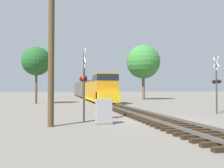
{
  "coord_description": "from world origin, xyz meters",
  "views": [
    {
      "loc": [
        -5.9,
        -12.79,
        1.94
      ],
      "look_at": [
        -1.23,
        6.96,
        2.48
      ],
      "focal_mm": 35.0,
      "sensor_mm": 36.0,
      "label": 1
    }
  ],
  "objects_px": {
    "freight_train": "(86,90)",
    "crossing_signal_far": "(217,82)",
    "utility_pole": "(51,49)",
    "tree_far_right": "(36,61)",
    "crossing_signal_near": "(84,81)",
    "relay_cabinet": "(104,112)",
    "tree_mid_background": "(143,62)"
  },
  "relations": [
    {
      "from": "crossing_signal_far",
      "to": "relay_cabinet",
      "type": "distance_m",
      "value": 10.63
    },
    {
      "from": "utility_pole",
      "to": "tree_far_right",
      "type": "distance_m",
      "value": 20.46
    },
    {
      "from": "tree_mid_background",
      "to": "crossing_signal_far",
      "type": "bearing_deg",
      "value": -98.38
    },
    {
      "from": "crossing_signal_near",
      "to": "tree_far_right",
      "type": "relative_size",
      "value": 0.55
    },
    {
      "from": "crossing_signal_far",
      "to": "utility_pole",
      "type": "xyz_separation_m",
      "value": [
        -12.84,
        -3.29,
        1.59
      ]
    },
    {
      "from": "relay_cabinet",
      "to": "tree_mid_background",
      "type": "relative_size",
      "value": 0.13
    },
    {
      "from": "crossing_signal_far",
      "to": "tree_far_right",
      "type": "xyz_separation_m",
      "value": [
        -15.67,
        16.89,
        3.41
      ]
    },
    {
      "from": "freight_train",
      "to": "crossing_signal_far",
      "type": "distance_m",
      "value": 36.39
    },
    {
      "from": "utility_pole",
      "to": "tree_far_right",
      "type": "xyz_separation_m",
      "value": [
        -2.83,
        20.18,
        1.83
      ]
    },
    {
      "from": "freight_train",
      "to": "relay_cabinet",
      "type": "height_order",
      "value": "freight_train"
    },
    {
      "from": "freight_train",
      "to": "tree_far_right",
      "type": "xyz_separation_m",
      "value": [
        -9.22,
        -18.91,
        3.96
      ]
    },
    {
      "from": "freight_train",
      "to": "crossing_signal_near",
      "type": "distance_m",
      "value": 38.29
    },
    {
      "from": "crossing_signal_near",
      "to": "crossing_signal_far",
      "type": "bearing_deg",
      "value": 95.85
    },
    {
      "from": "freight_train",
      "to": "crossing_signal_far",
      "type": "height_order",
      "value": "crossing_signal_far"
    },
    {
      "from": "utility_pole",
      "to": "tree_mid_background",
      "type": "bearing_deg",
      "value": 60.18
    },
    {
      "from": "freight_train",
      "to": "relay_cabinet",
      "type": "bearing_deg",
      "value": -95.16
    },
    {
      "from": "relay_cabinet",
      "to": "tree_far_right",
      "type": "relative_size",
      "value": 0.18
    },
    {
      "from": "crossing_signal_far",
      "to": "tree_mid_background",
      "type": "height_order",
      "value": "tree_mid_background"
    },
    {
      "from": "relay_cabinet",
      "to": "utility_pole",
      "type": "relative_size",
      "value": 0.18
    },
    {
      "from": "crossing_signal_near",
      "to": "tree_far_right",
      "type": "height_order",
      "value": "tree_far_right"
    },
    {
      "from": "utility_pole",
      "to": "freight_train",
      "type": "bearing_deg",
      "value": 80.72
    },
    {
      "from": "crossing_signal_far",
      "to": "tree_mid_background",
      "type": "relative_size",
      "value": 0.43
    },
    {
      "from": "freight_train",
      "to": "utility_pole",
      "type": "distance_m",
      "value": 39.67
    },
    {
      "from": "freight_train",
      "to": "crossing_signal_near",
      "type": "relative_size",
      "value": 11.28
    },
    {
      "from": "freight_train",
      "to": "crossing_signal_far",
      "type": "xyz_separation_m",
      "value": [
        6.45,
        -35.81,
        0.55
      ]
    },
    {
      "from": "crossing_signal_near",
      "to": "utility_pole",
      "type": "bearing_deg",
      "value": -65.06
    },
    {
      "from": "utility_pole",
      "to": "tree_far_right",
      "type": "bearing_deg",
      "value": 97.98
    },
    {
      "from": "crossing_signal_near",
      "to": "utility_pole",
      "type": "xyz_separation_m",
      "value": [
        -1.83,
        -1.07,
        1.66
      ]
    },
    {
      "from": "tree_far_right",
      "to": "freight_train",
      "type": "bearing_deg",
      "value": 64.02
    },
    {
      "from": "freight_train",
      "to": "tree_far_right",
      "type": "height_order",
      "value": "tree_far_right"
    },
    {
      "from": "freight_train",
      "to": "crossing_signal_near",
      "type": "bearing_deg",
      "value": -96.84
    },
    {
      "from": "utility_pole",
      "to": "tree_far_right",
      "type": "height_order",
      "value": "utility_pole"
    }
  ]
}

